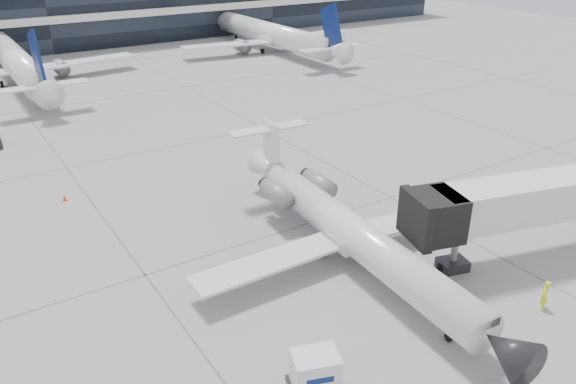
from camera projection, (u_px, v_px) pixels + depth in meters
ground at (283, 231)px, 39.22m from camera, size 220.00×220.00×0.00m
terminal at (36, 15)px, 99.31m from camera, size 170.00×22.00×10.00m
bg_jet_center at (20, 81)px, 77.05m from camera, size 32.00×40.00×9.60m
bg_jet_right at (269, 50)px, 96.62m from camera, size 32.00×40.00×9.60m
regional_jet at (349, 230)px, 35.15m from camera, size 21.04×26.28×6.07m
jet_bridge at (548, 197)px, 34.92m from camera, size 17.23×7.38×5.59m
ramp_worker at (544, 295)px, 31.00m from camera, size 0.75×0.62×1.76m
cargo_uld at (315, 373)px, 25.43m from camera, size 2.86×2.47×1.97m
traffic_cone at (64, 198)px, 43.48m from camera, size 0.44×0.44×0.53m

